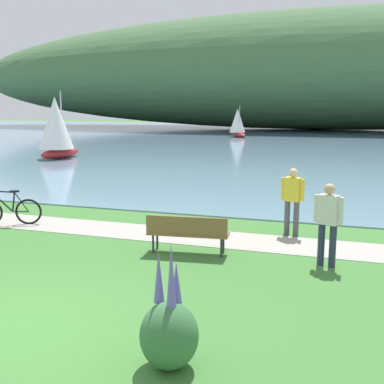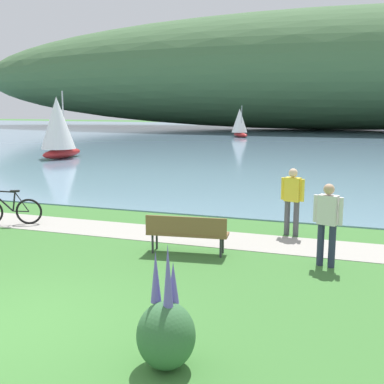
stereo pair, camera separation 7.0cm
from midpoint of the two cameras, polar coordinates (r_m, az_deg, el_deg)
name	(u,v)px [view 1 (the left image)]	position (r m, az deg, el deg)	size (l,w,h in m)	color
ground_plane	(8,326)	(7.93, -21.20, -14.61)	(200.00, 200.00, 0.00)	#3D7533
bay_water	(305,137)	(53.63, 13.24, 6.42)	(180.00, 80.00, 0.04)	#6B8EA8
distant_hillside	(321,71)	(70.72, 15.08, 13.73)	(112.07, 28.00, 16.13)	#42663D
shoreline_path	(154,233)	(12.45, -4.74, -4.89)	(60.00, 1.50, 0.01)	#A39E93
park_bench_near_camera	(188,231)	(10.58, -0.72, -4.68)	(1.84, 0.69, 0.88)	brown
bicycle_leaning_near_bench	(9,211)	(14.15, -21.06, -2.09)	(1.65, 0.75, 1.01)	black
person_at_shoreline	(292,197)	(12.30, 11.67, -0.62)	(0.59, 0.31, 1.71)	#4C4C51
person_on_the_grass	(328,219)	(10.07, 15.67, -3.15)	(0.59, 0.32, 1.71)	#282D47
echium_bush_closest_to_camera	(169,331)	(6.19, -3.07, -16.20)	(0.74, 0.74, 1.62)	#386B3D
sailboat_nearest_to_shore	(238,122)	(51.36, 5.40, 8.24)	(2.52, 2.70, 3.28)	#B22323
sailboat_toward_hillside	(56,127)	(30.84, -15.89, 7.44)	(2.22, 3.58, 4.14)	#B22323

